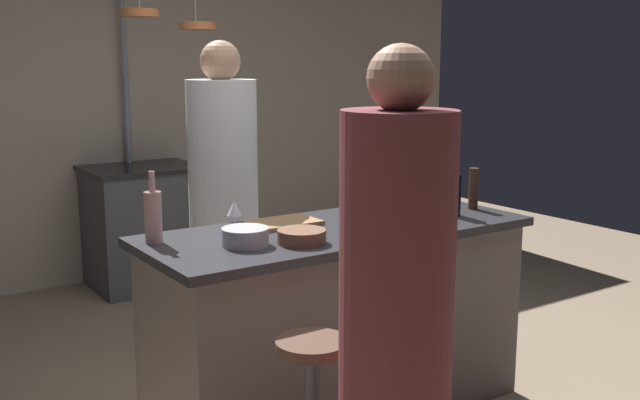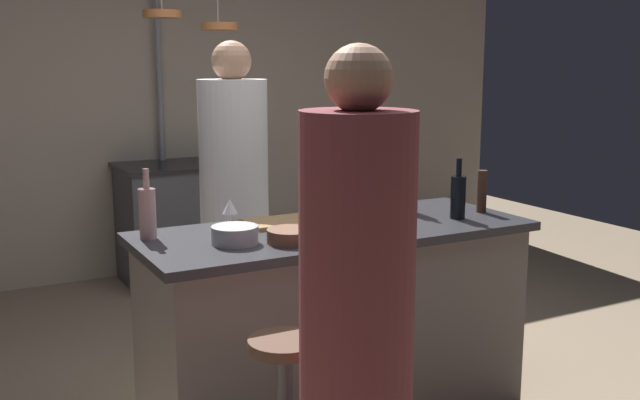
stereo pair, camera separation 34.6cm
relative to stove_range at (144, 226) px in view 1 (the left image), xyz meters
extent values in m
cube|color=#BCAD99|center=(0.00, 0.40, 0.85)|extent=(6.40, 0.16, 2.60)
cube|color=slate|center=(0.00, -2.45, -0.02)|extent=(1.72, 0.66, 0.86)
cube|color=#2D2D33|center=(0.00, -2.45, 0.43)|extent=(1.80, 0.72, 0.04)
cube|color=#47474C|center=(0.00, 0.00, -0.02)|extent=(0.76, 0.60, 0.86)
cube|color=black|center=(0.00, 0.00, 0.43)|extent=(0.80, 0.64, 0.03)
cylinder|color=white|center=(-0.16, -1.61, 0.33)|extent=(0.37, 0.37, 1.55)
sphere|color=tan|center=(-0.16, -1.61, 1.19)|extent=(0.21, 0.21, 0.21)
cylinder|color=brown|center=(-0.56, -3.07, 0.21)|extent=(0.26, 0.26, 0.04)
cylinder|color=brown|center=(-0.48, -3.43, 0.30)|extent=(0.36, 0.36, 1.50)
sphere|color=tan|center=(-0.48, -3.43, 1.14)|extent=(0.20, 0.20, 0.20)
cylinder|color=gray|center=(0.00, 0.25, 0.63)|extent=(0.04, 0.04, 2.15)
cylinder|color=#B26638|center=(-0.30, -0.88, 1.47)|extent=(0.23, 0.23, 0.04)
cylinder|color=#B26638|center=(0.05, -0.91, 1.40)|extent=(0.23, 0.23, 0.04)
cylinder|color=gray|center=(0.05, -0.89, 1.55)|extent=(0.01, 0.01, 0.30)
cube|color=#997047|center=(-0.19, -2.27, 0.46)|extent=(0.32, 0.22, 0.02)
cylinder|color=#382319|center=(0.80, -2.50, 0.56)|extent=(0.05, 0.05, 0.21)
cylinder|color=black|center=(0.61, -2.56, 0.55)|extent=(0.07, 0.07, 0.20)
cylinder|color=black|center=(0.61, -2.56, 0.70)|extent=(0.03, 0.03, 0.08)
cylinder|color=#B78C8E|center=(-0.81, -2.27, 0.56)|extent=(0.07, 0.07, 0.21)
cylinder|color=#B78C8E|center=(-0.81, -2.27, 0.71)|extent=(0.03, 0.03, 0.08)
cylinder|color=brown|center=(0.49, -2.31, 0.58)|extent=(0.07, 0.07, 0.25)
cylinder|color=brown|center=(0.49, -2.31, 0.74)|extent=(0.03, 0.03, 0.08)
cylinder|color=#193D23|center=(0.35, -2.20, 0.58)|extent=(0.07, 0.07, 0.25)
cylinder|color=#193D23|center=(0.35, -2.20, 0.74)|extent=(0.03, 0.03, 0.08)
cylinder|color=silver|center=(-0.45, -2.31, 0.46)|extent=(0.06, 0.06, 0.01)
cylinder|color=silver|center=(-0.45, -2.31, 0.50)|extent=(0.01, 0.01, 0.07)
cone|color=silver|center=(-0.45, -2.31, 0.57)|extent=(0.07, 0.07, 0.06)
cylinder|color=silver|center=(0.25, -2.22, 0.46)|extent=(0.06, 0.06, 0.01)
cylinder|color=silver|center=(0.25, -2.22, 0.50)|extent=(0.01, 0.01, 0.07)
cone|color=silver|center=(0.25, -2.22, 0.57)|extent=(0.07, 0.07, 0.06)
cylinder|color=#334C6B|center=(0.25, -2.43, 0.49)|extent=(0.22, 0.22, 0.07)
cylinder|color=brown|center=(-0.31, -2.62, 0.48)|extent=(0.20, 0.20, 0.06)
cylinder|color=#B7B7BC|center=(-0.52, -2.52, 0.49)|extent=(0.19, 0.19, 0.07)
camera|label=1|loc=(-1.91, -5.12, 1.19)|focal=41.60mm
camera|label=2|loc=(-1.62, -5.30, 1.19)|focal=41.60mm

